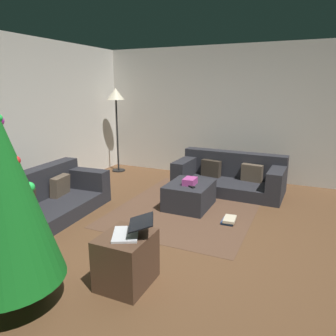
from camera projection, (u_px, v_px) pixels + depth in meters
The scene contains 12 objects.
ground_plane at pixel (194, 246), 3.74m from camera, with size 6.40×6.40×0.00m, color brown.
corner_partition at pixel (250, 114), 6.19m from camera, with size 0.12×6.40×2.60m, color beige.
couch_left at pixel (44, 200), 4.52m from camera, with size 1.93×0.97×0.66m.
couch_right at pixel (230, 176), 5.72m from camera, with size 0.95×1.89×0.66m.
ottoman at pixel (189, 195), 4.93m from camera, with size 0.78×0.63×0.38m, color #26262B.
gift_box at pixel (190, 181), 4.82m from camera, with size 0.24×0.17×0.10m, color #B23F8C.
tv_remote at pixel (191, 186), 4.71m from camera, with size 0.05×0.16×0.02m, color black.
side_table at pixel (126, 260), 2.98m from camera, with size 0.52×0.44×0.50m, color #4C3323.
laptop at pixel (131, 230), 2.91m from camera, with size 0.45×0.47×0.17m.
book_stack at pixel (229, 220), 4.38m from camera, with size 0.27×0.19×0.07m.
corner_lamp at pixel (116, 101), 6.71m from camera, with size 0.36×0.36×1.79m.
area_rug at pixel (189, 206), 4.97m from camera, with size 2.60×2.00×0.01m, color brown.
Camera 1 is at (-3.22, -1.12, 1.82)m, focal length 34.11 mm.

